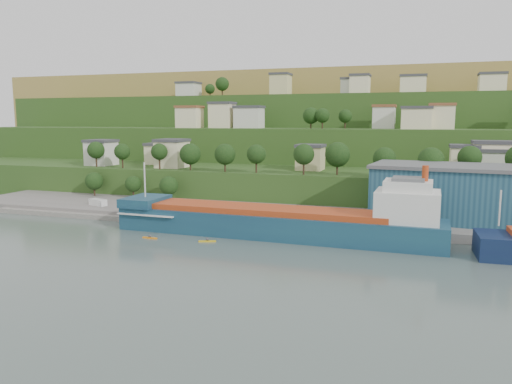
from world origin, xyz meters
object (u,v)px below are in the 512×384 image
at_px(cargo_ship_near, 285,224).
at_px(warehouse, 441,192).
at_px(caravan, 98,204).
at_px(kayak_orange, 150,237).

relative_size(cargo_ship_near, warehouse, 2.16).
bearing_deg(warehouse, caravan, -167.37).
relative_size(caravan, kayak_orange, 1.58).
bearing_deg(kayak_orange, cargo_ship_near, 23.85).
height_order(cargo_ship_near, kayak_orange, cargo_ship_near).
relative_size(warehouse, caravan, 6.15).
distance_m(cargo_ship_near, caravan, 56.67).
relative_size(cargo_ship_near, kayak_orange, 21.04).
distance_m(cargo_ship_near, warehouse, 38.69).
height_order(cargo_ship_near, caravan, cargo_ship_near).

